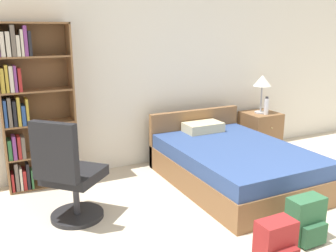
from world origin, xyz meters
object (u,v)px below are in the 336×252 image
Objects in this scene: water_bottle at (266,106)px; backpack_red at (276,245)px; nightstand at (260,132)px; bookshelf at (28,105)px; bed at (231,163)px; backpack_green at (306,221)px; office_chair at (69,176)px; table_lamp at (262,83)px.

backpack_red is at bearing -128.54° from water_bottle.
nightstand is 2.88m from backpack_red.
bookshelf is at bearing 175.63° from water_bottle.
bookshelf reaches higher than backpack_red.
bookshelf is at bearing 156.44° from bed.
water_bottle is at bearing 57.99° from backpack_green.
water_bottle reaches higher than nightstand.
backpack_red is (-0.47, -0.15, -0.01)m from backpack_green.
bookshelf is 3.28m from nightstand.
water_bottle is 0.69× the size of backpack_red.
bed is at bearing 82.19° from backpack_green.
office_chair is at bearing -163.31° from nightstand.
table_lamp is 1.37× the size of backpack_green.
backpack_red is (-1.73, -2.17, -0.53)m from water_bottle.
nightstand is at bearing 36.16° from bed.
bed is at bearing -147.87° from water_bottle.
office_chair is 3.96× the size of water_bottle.
water_bottle reaches higher than bed.
nightstand is at bearing 28.23° from table_lamp.
bookshelf reaches higher than bed.
backpack_red is at bearing -47.52° from office_chair.
office_chair reaches higher than backpack_red.
water_bottle is at bearing 32.13° from bed.
bookshelf is 1.16m from office_chair.
table_lamp is 2.99m from backpack_red.
bed is at bearing 3.16° from office_chair.
bed reaches higher than nightstand.
nightstand is 2.27× the size of water_bottle.
office_chair is at bearing -79.36° from bookshelf.
table_lamp is at bearing -2.45° from bookshelf.
table_lamp is (2.99, 0.89, 0.57)m from office_chair.
office_chair is at bearing 144.56° from backpack_green.
office_chair is at bearing -165.36° from water_bottle.
backpack_green is at bearing 17.96° from backpack_red.
bookshelf is 4.96× the size of backpack_red.
water_bottle is (-0.01, -0.12, 0.42)m from nightstand.
office_chair reaches higher than backpack_green.
bookshelf is at bearing 177.55° from table_lamp.
bed is (2.12, -0.92, -0.73)m from bookshelf.
bookshelf is 3.16× the size of nightstand.
office_chair is 1.85× the size of table_lamp.
backpack_red is at bearing -58.79° from bookshelf.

